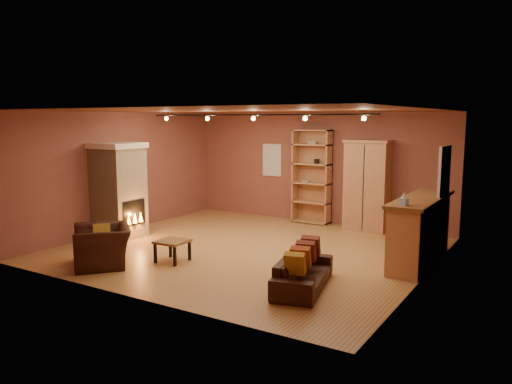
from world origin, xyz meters
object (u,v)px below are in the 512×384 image
Objects in this scene: armchair at (102,239)px; armoire at (367,185)px; loveseat at (303,266)px; fireplace at (119,190)px; coffee_table at (172,243)px; bar_counter at (420,230)px; bookcase at (313,176)px.

armoire is at bearing 99.67° from armchair.
armoire reaches higher than loveseat.
armoire is at bearing -6.37° from loveseat.
fireplace is 3.72× the size of coffee_table.
bar_counter is at bearing 13.33° from fireplace.
armoire is at bearing 38.57° from fireplace.
fireplace is 0.83× the size of bar_counter.
bar_counter is at bearing 73.40° from armchair.
bookcase is at bearing 81.61° from coffee_table.
armchair is at bearing -106.38° from bookcase.
coffee_table is at bearing 75.94° from loveseat.
bookcase reaches higher than armoire.
armchair is 1.26m from coffee_table.
fireplace is at bearing -141.43° from armoire.
coffee_table is (0.92, 0.84, -0.13)m from armchair.
armoire is 5.02m from coffee_table.
fireplace is at bearing -128.83° from bookcase.
fireplace is 6.43m from bar_counter.
armchair is (-3.09, -5.31, -0.60)m from armoire.
coffee_table is (-0.68, -4.62, -0.86)m from bookcase.
bookcase is 3.99m from bar_counter.
fireplace is 5.17m from loveseat.
armoire is 0.84× the size of bar_counter.
bar_counter is at bearing -50.07° from armoire.
armchair reaches higher than loveseat.
loveseat is at bearing -66.31° from bookcase.
armoire is 1.23× the size of loveseat.
bookcase is 5.15m from loveseat.
bookcase is 4.75m from coffee_table.
bar_counter is (1.76, -2.10, -0.46)m from armoire.
fireplace is 1.21× the size of loveseat.
bar_counter is 1.96× the size of armchair.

